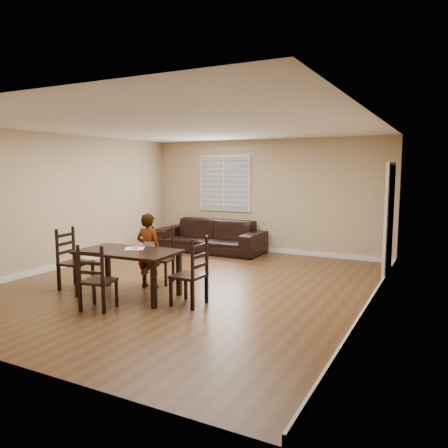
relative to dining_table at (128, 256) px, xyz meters
The scene contains 11 objects.
ground 1.30m from the dining_table, 65.26° to the left, with size 7.00×7.00×0.00m, color brown.
room 1.75m from the dining_table, 67.12° to the left, with size 6.04×7.04×2.72m.
dining_table is the anchor object (origin of this frame).
chair_near 1.01m from the dining_table, 94.47° to the left, with size 0.52×0.50×0.98m.
chair_far 0.85m from the dining_table, 85.61° to the right, with size 0.50×0.48×0.95m.
chair_left 1.21m from the dining_table, behind, with size 0.48×0.51×1.02m.
chair_right 1.21m from the dining_table, ahead, with size 0.43×0.46×1.01m.
child 0.57m from the dining_table, 93.26° to the left, with size 0.46×0.30×1.27m, color gray.
napkin 0.20m from the dining_table, 93.26° to the left, with size 0.29×0.29×0.00m, color silver.
donut 0.21m from the dining_table, 86.92° to the left, with size 0.11×0.11×0.04m.
sofa 3.95m from the dining_table, 100.42° to the left, with size 2.64×1.03×0.77m, color black.
Camera 1 is at (3.95, -6.28, 1.98)m, focal length 35.00 mm.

